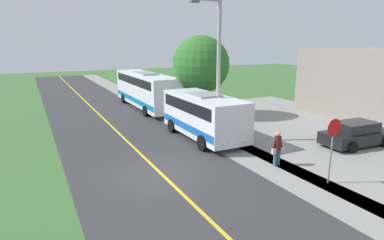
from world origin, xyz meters
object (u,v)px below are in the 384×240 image
at_px(shuttle_bus_front, 204,114).
at_px(stop_sign, 333,140).
at_px(transit_bus_rear, 146,89).
at_px(tree_curbside, 201,65).
at_px(pedestrian_with_bags, 277,147).
at_px(street_light_pole, 217,66).
at_px(parked_car_near, 356,134).

xyz_separation_m(shuttle_bus_front, stop_sign, (-1.53, 8.43, 0.39)).
relative_size(shuttle_bus_front, transit_bus_rear, 0.64).
relative_size(transit_bus_rear, tree_curbside, 1.70).
xyz_separation_m(pedestrian_with_bags, tree_curbside, (-1.90, -11.43, 3.28)).
bearing_deg(shuttle_bus_front, pedestrian_with_bags, 99.14).
bearing_deg(transit_bus_rear, shuttle_bus_front, 90.20).
bearing_deg(transit_bus_rear, street_light_pole, 91.68).
bearing_deg(street_light_pole, stop_sign, 99.29).
bearing_deg(pedestrian_with_bags, parked_car_near, -176.71).
relative_size(street_light_pole, parked_car_near, 1.86).
distance_m(stop_sign, street_light_pole, 7.99).
distance_m(transit_bus_rear, stop_sign, 19.48).
bearing_deg(transit_bus_rear, pedestrian_with_bags, 93.31).
height_order(pedestrian_with_bags, stop_sign, stop_sign).
distance_m(shuttle_bus_front, pedestrian_with_bags, 5.91).
height_order(stop_sign, tree_curbside, tree_curbside).
bearing_deg(parked_car_near, tree_curbside, -68.04).
xyz_separation_m(street_light_pole, tree_curbside, (-2.52, -6.61, -0.38)).
distance_m(transit_bus_rear, tree_curbside, 6.54).
bearing_deg(street_light_pole, parked_car_near, 147.49).
relative_size(pedestrian_with_bags, tree_curbside, 0.27).
height_order(transit_bus_rear, street_light_pole, street_light_pole).
xyz_separation_m(pedestrian_with_bags, street_light_pole, (0.62, -4.82, 3.67)).
relative_size(transit_bus_rear, stop_sign, 3.86).
relative_size(stop_sign, parked_car_near, 0.64).
bearing_deg(stop_sign, shuttle_bus_front, -79.72).
distance_m(shuttle_bus_front, stop_sign, 8.58).
relative_size(shuttle_bus_front, street_light_pole, 0.85).
distance_m(transit_bus_rear, street_light_pole, 12.30).
bearing_deg(parked_car_near, street_light_pole, -32.51).
height_order(stop_sign, street_light_pole, street_light_pole).
bearing_deg(stop_sign, transit_bus_rear, -85.38).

